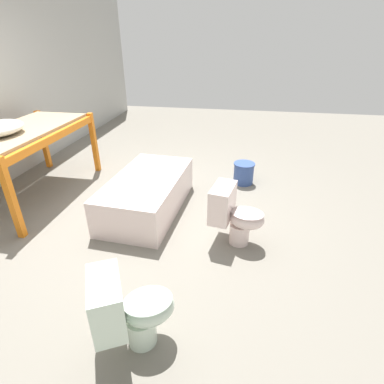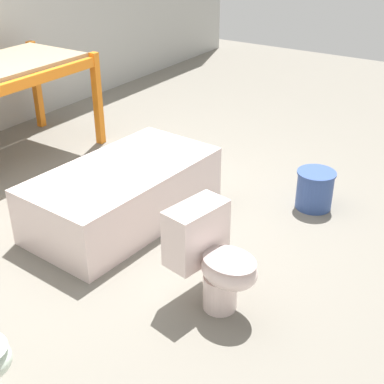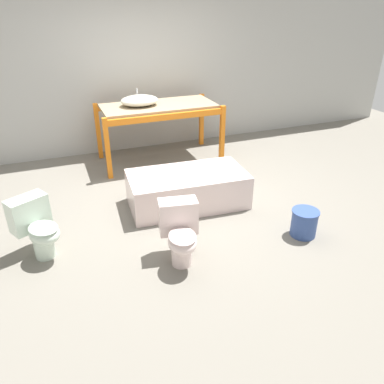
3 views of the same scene
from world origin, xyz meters
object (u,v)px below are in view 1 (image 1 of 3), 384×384
sink_basin (0,128)px  toilet_far (234,213)px  toilet_near (129,309)px  bucket_white (244,173)px  bathtub_main (147,191)px

sink_basin → toilet_far: 2.84m
sink_basin → toilet_near: (-1.65, -2.11, -0.66)m
toilet_far → bucket_white: 1.47m
toilet_far → bucket_white: (1.45, -0.08, -0.18)m
bathtub_main → toilet_near: (-1.81, -0.45, 0.09)m
sink_basin → toilet_far: size_ratio=0.94×
toilet_near → toilet_far: bearing=-53.0°
sink_basin → bathtub_main: 1.83m
toilet_near → bathtub_main: bearing=-13.8°
bathtub_main → toilet_near: 1.87m
bathtub_main → toilet_near: bearing=-162.2°
bucket_white → toilet_far: bearing=177.0°
toilet_near → bucket_white: toilet_near is taller
sink_basin → bathtub_main: sink_basin is taller
toilet_far → bathtub_main: bearing=76.4°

